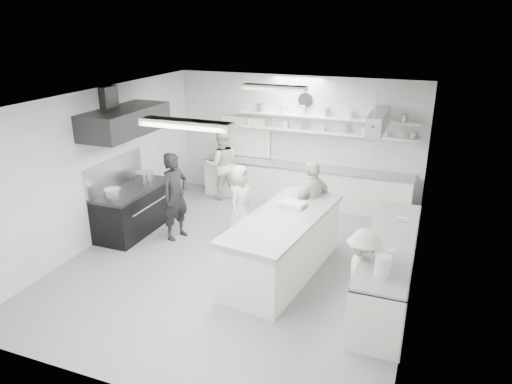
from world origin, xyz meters
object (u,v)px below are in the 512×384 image
(back_counter, at_px, (304,185))
(cook_stove, at_px, (175,196))
(stove, at_px, (134,211))
(prep_island, at_px, (283,246))
(cook_back, at_px, (222,165))
(right_counter, at_px, (388,268))

(back_counter, height_order, cook_stove, cook_stove)
(stove, relative_size, cook_stove, 1.01)
(back_counter, xyz_separation_m, cook_stove, (-1.90, -2.76, 0.43))
(back_counter, xyz_separation_m, prep_island, (0.56, -3.34, 0.05))
(stove, height_order, cook_back, cook_back)
(stove, xyz_separation_m, right_counter, (5.25, -0.60, 0.02))
(cook_stove, bearing_deg, prep_island, -88.33)
(stove, distance_m, cook_stove, 1.10)
(stove, height_order, back_counter, back_counter)
(back_counter, distance_m, right_counter, 4.13)
(cook_stove, distance_m, cook_back, 2.39)
(cook_stove, relative_size, cook_back, 1.03)
(prep_island, height_order, cook_stove, cook_stove)
(right_counter, height_order, cook_back, cook_back)
(right_counter, relative_size, cook_back, 1.91)
(back_counter, bearing_deg, cook_stove, -124.56)
(back_counter, height_order, right_counter, right_counter)
(right_counter, bearing_deg, prep_island, 177.94)
(stove, relative_size, prep_island, 0.64)
(stove, height_order, cook_stove, cook_stove)
(stove, bearing_deg, back_counter, 43.99)
(prep_island, relative_size, cook_stove, 1.56)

